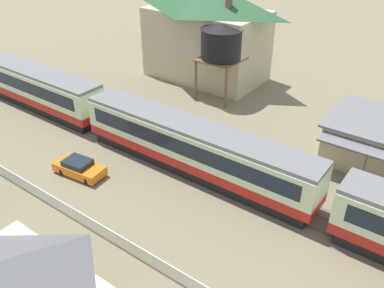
% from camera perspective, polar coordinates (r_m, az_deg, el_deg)
% --- Properties ---
extents(ground_plane, '(600.00, 600.00, 0.00)m').
position_cam_1_polar(ground_plane, '(34.53, -2.19, -2.69)').
color(ground_plane, '#7A7056').
extents(passenger_train, '(65.50, 3.13, 4.29)m').
position_cam_1_polar(passenger_train, '(32.12, 0.65, -0.47)').
color(passenger_train, '#AD1E19').
rests_on(passenger_train, ground_plane).
extents(railway_track, '(107.85, 3.60, 0.04)m').
position_cam_1_polar(railway_track, '(33.64, -0.02, -3.67)').
color(railway_track, '#665B51').
rests_on(railway_track, ground_plane).
extents(station_building, '(8.67, 8.80, 3.69)m').
position_cam_1_polar(station_building, '(37.39, 25.02, 0.32)').
color(station_building, beige).
rests_on(station_building, ground_plane).
extents(station_house_dark_green_roof, '(14.94, 8.66, 11.40)m').
position_cam_1_polar(station_house_dark_green_roof, '(50.13, 2.08, 15.69)').
color(station_house_dark_green_roof, '#BCB293').
rests_on(station_house_dark_green_roof, ground_plane).
extents(water_tower, '(4.62, 4.62, 8.21)m').
position_cam_1_polar(water_tower, '(44.18, 4.19, 13.99)').
color(water_tower, brown).
rests_on(water_tower, ground_plane).
extents(picket_fence_front, '(52.31, 0.06, 1.05)m').
position_cam_1_polar(picket_fence_front, '(31.02, -18.62, -7.84)').
color(picket_fence_front, white).
rests_on(picket_fence_front, ground_plane).
extents(parked_car_orange, '(4.44, 2.37, 1.30)m').
position_cam_1_polar(parked_car_orange, '(34.07, -15.56, -3.21)').
color(parked_car_orange, orange).
rests_on(parked_car_orange, ground_plane).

